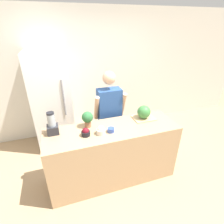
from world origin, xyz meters
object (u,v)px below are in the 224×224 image
(person, at_px, (109,116))
(watermelon, at_px, (144,112))
(blender, at_px, (52,125))
(bowl_cherries, at_px, (86,132))
(bowl_cream, at_px, (101,130))
(bowl_small_blue, at_px, (111,130))
(refrigerator, at_px, (52,102))
(potted_plant, at_px, (87,118))

(person, distance_m, watermelon, 0.63)
(person, xyz_separation_m, watermelon, (0.43, -0.41, 0.21))
(watermelon, xyz_separation_m, blender, (-1.36, 0.02, 0.01))
(bowl_cherries, distance_m, bowl_cream, 0.20)
(blender, bearing_deg, bowl_small_blue, -16.01)
(watermelon, bearing_deg, refrigerator, 140.11)
(watermelon, height_order, bowl_small_blue, watermelon)
(bowl_small_blue, bearing_deg, person, 74.36)
(person, height_order, bowl_cherries, person)
(bowl_small_blue, height_order, potted_plant, potted_plant)
(refrigerator, bearing_deg, bowl_cream, -65.56)
(watermelon, bearing_deg, bowl_cream, -165.01)
(watermelon, distance_m, blender, 1.36)
(potted_plant, bearing_deg, bowl_cream, -61.91)
(refrigerator, height_order, bowl_small_blue, refrigerator)
(bowl_cream, relative_size, blender, 0.39)
(watermelon, relative_size, potted_plant, 0.87)
(watermelon, distance_m, bowl_cream, 0.78)
(refrigerator, xyz_separation_m, potted_plant, (0.48, -1.09, 0.13))
(watermelon, bearing_deg, bowl_small_blue, -161.63)
(person, height_order, bowl_cream, person)
(bowl_cream, distance_m, potted_plant, 0.29)
(refrigerator, bearing_deg, watermelon, -39.89)
(blender, height_order, potted_plant, blender)
(refrigerator, height_order, potted_plant, refrigerator)
(refrigerator, distance_m, potted_plant, 1.20)
(bowl_cherries, height_order, blender, blender)
(bowl_cream, distance_m, bowl_small_blue, 0.15)
(watermelon, distance_m, bowl_cherries, 0.97)
(bowl_cherries, relative_size, potted_plant, 0.50)
(bowl_small_blue, distance_m, blender, 0.79)
(bowl_small_blue, bearing_deg, watermelon, 18.37)
(refrigerator, xyz_separation_m, bowl_cherries, (0.40, -1.31, 0.05))
(refrigerator, distance_m, bowl_small_blue, 1.53)
(refrigerator, xyz_separation_m, blender, (-0.01, -1.12, 0.12))
(person, distance_m, bowl_cherries, 0.80)
(blender, bearing_deg, bowl_cream, -19.47)
(person, xyz_separation_m, bowl_cream, (-0.31, -0.61, 0.15))
(bowl_cherries, height_order, bowl_small_blue, bowl_cherries)
(refrigerator, xyz_separation_m, bowl_cream, (0.61, -1.33, 0.05))
(bowl_cream, xyz_separation_m, potted_plant, (-0.13, 0.24, 0.08))
(bowl_cream, xyz_separation_m, blender, (-0.61, 0.22, 0.07))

